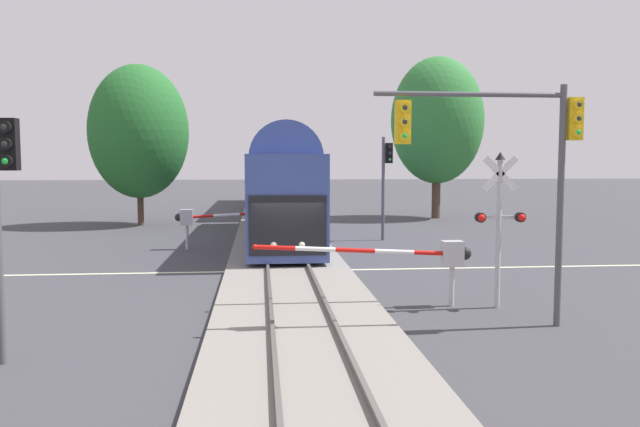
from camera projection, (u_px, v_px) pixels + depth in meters
ground_plane at (288, 271)px, 23.20m from camera, size 220.00×220.00×0.00m
road_centre_stripe at (288, 271)px, 23.19m from camera, size 44.00×0.20×0.01m
railway_track at (288, 268)px, 23.19m from camera, size 4.40×80.00×0.32m
commuter_train at (275, 179)px, 41.89m from camera, size 3.04×42.10×5.16m
crossing_gate_near at (428, 255)px, 17.43m from camera, size 5.96×0.40×1.80m
crossing_signal_mast at (499, 214)px, 17.16m from camera, size 1.36×0.44×4.22m
crossing_gate_far at (205, 218)px, 28.74m from camera, size 6.51×0.40×1.82m
traffic_signal_near_right at (510, 144)px, 14.98m from camera, size 4.96×0.38×5.77m
traffic_signal_near_left at (3, 190)px, 12.32m from camera, size 0.53×0.38×5.10m
traffic_signal_far_side at (386, 171)px, 31.82m from camera, size 0.53×0.38×5.15m
oak_far_right at (437, 121)px, 43.77m from camera, size 6.30×6.30×11.02m
oak_behind_train at (139, 132)px, 38.98m from camera, size 6.00×6.00×9.78m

